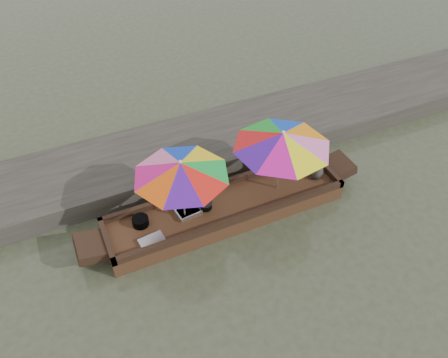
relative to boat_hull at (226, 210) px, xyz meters
name	(u,v)px	position (x,y,z in m)	size (l,w,h in m)	color
water	(226,215)	(0.00, 0.00, -0.17)	(80.00, 80.00, 0.00)	#394029
dock	(189,149)	(0.00, 2.20, 0.08)	(22.00, 2.20, 0.50)	#2D2B26
boat_hull	(226,210)	(0.00, 0.00, 0.00)	(5.19, 1.20, 0.35)	#3B2313
cooking_pot	(140,221)	(-1.81, 0.20, 0.26)	(0.34, 0.34, 0.18)	black
tray_crayfish	(188,212)	(-0.82, 0.09, 0.22)	(0.49, 0.34, 0.09)	silver
tray_scallop	(152,242)	(-1.74, -0.35, 0.21)	(0.49, 0.34, 0.06)	silver
charcoal_grill	(205,205)	(-0.44, 0.10, 0.24)	(0.29, 0.29, 0.14)	black
supply_bag	(180,199)	(-0.88, 0.43, 0.30)	(0.28, 0.22, 0.26)	silver
vendor	(319,158)	(2.24, -0.02, 0.69)	(0.51, 0.33, 1.04)	#37322E
umbrella_bow	(183,191)	(-0.93, 0.00, 0.95)	(1.87, 1.87, 1.55)	yellow
umbrella_stern	(280,161)	(1.25, 0.00, 0.95)	(2.05, 2.05, 1.55)	orange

